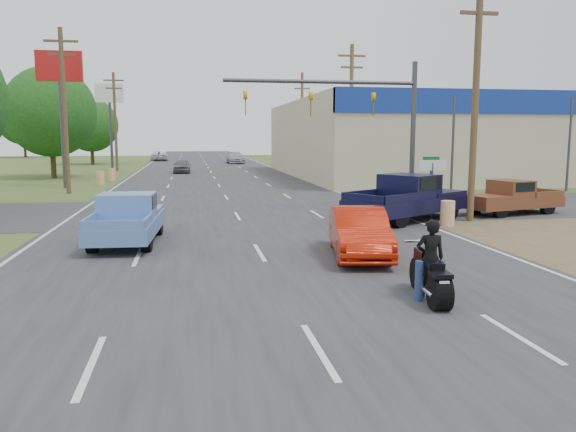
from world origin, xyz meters
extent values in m
plane|color=#3D4E1F|center=(0.00, 0.00, 0.00)|extent=(200.00, 200.00, 0.00)
cube|color=#2D2D30|center=(0.00, 40.00, 0.01)|extent=(15.00, 180.00, 0.02)
cube|color=#2D2D30|center=(0.00, 18.00, 0.01)|extent=(120.00, 10.00, 0.02)
cube|color=brown|center=(11.00, 10.00, 0.01)|extent=(8.00, 18.00, 0.01)
cube|color=#B7A88C|center=(32.00, 40.00, 3.30)|extent=(50.00, 28.00, 6.60)
cylinder|color=#4C3823|center=(9.50, 13.00, 5.00)|extent=(0.28, 0.28, 10.00)
cube|color=#4C3823|center=(9.50, 13.00, 8.40)|extent=(1.60, 0.14, 0.14)
cylinder|color=#4C3823|center=(9.50, 31.00, 5.00)|extent=(0.28, 0.28, 10.00)
cube|color=#4C3823|center=(9.50, 31.00, 9.20)|extent=(2.00, 0.14, 0.14)
cube|color=#4C3823|center=(9.50, 31.00, 8.40)|extent=(1.60, 0.14, 0.14)
cylinder|color=#4C3823|center=(9.50, 49.00, 5.00)|extent=(0.28, 0.28, 10.00)
cube|color=#4C3823|center=(9.50, 49.00, 9.20)|extent=(2.00, 0.14, 0.14)
cube|color=#4C3823|center=(9.50, 49.00, 8.40)|extent=(1.60, 0.14, 0.14)
cylinder|color=#4C3823|center=(-9.50, 28.00, 5.00)|extent=(0.28, 0.28, 10.00)
cube|color=#4C3823|center=(-9.50, 28.00, 9.20)|extent=(2.00, 0.14, 0.14)
cube|color=#4C3823|center=(-9.50, 28.00, 8.40)|extent=(1.60, 0.14, 0.14)
cylinder|color=#4C3823|center=(-9.50, 52.00, 5.00)|extent=(0.28, 0.28, 10.00)
cube|color=#4C3823|center=(-9.50, 52.00, 9.20)|extent=(2.00, 0.14, 0.14)
cube|color=#4C3823|center=(-9.50, 52.00, 8.40)|extent=(1.60, 0.14, 0.14)
cylinder|color=#422D19|center=(-13.50, 42.00, 1.62)|extent=(0.44, 0.44, 3.24)
sphere|color=#144614|center=(-13.50, 42.00, 5.58)|extent=(7.56, 7.56, 7.56)
cylinder|color=#422D19|center=(-14.20, 66.00, 1.44)|extent=(0.44, 0.44, 2.88)
sphere|color=#144614|center=(-14.20, 66.00, 4.96)|extent=(6.72, 6.72, 6.72)
cylinder|color=#422D19|center=(55.00, 70.00, 1.80)|extent=(0.44, 0.44, 3.60)
sphere|color=#144614|center=(55.00, 70.00, 6.20)|extent=(8.40, 8.40, 8.40)
cylinder|color=#422D19|center=(30.00, 95.00, 1.71)|extent=(0.44, 0.44, 3.42)
sphere|color=#144614|center=(30.00, 95.00, 5.89)|extent=(7.98, 7.98, 7.98)
cylinder|color=#422D19|center=(-30.00, 95.00, 1.89)|extent=(0.44, 0.44, 3.78)
sphere|color=#144614|center=(-30.00, 95.00, 6.51)|extent=(8.82, 8.82, 8.82)
cylinder|color=orange|center=(8.00, 12.00, 0.50)|extent=(0.56, 0.56, 1.00)
cylinder|color=orange|center=(8.40, 20.50, 0.50)|extent=(0.56, 0.56, 1.00)
cylinder|color=orange|center=(-8.50, 34.00, 0.50)|extent=(0.56, 0.56, 1.00)
cylinder|color=orange|center=(-8.20, 38.00, 0.50)|extent=(0.56, 0.56, 1.00)
cylinder|color=#3F3F44|center=(-10.50, 32.00, 4.50)|extent=(0.30, 0.30, 9.00)
cube|color=#B21414|center=(-10.50, 32.00, 8.20)|extent=(3.00, 0.35, 2.00)
cylinder|color=#3F3F44|center=(-10.50, 56.00, 4.50)|extent=(0.30, 0.30, 9.00)
cube|color=white|center=(-10.50, 56.00, 8.20)|extent=(3.00, 0.35, 2.00)
cylinder|color=#3F3F44|center=(8.20, 14.00, 1.20)|extent=(0.08, 0.08, 2.40)
cube|color=white|center=(8.20, 14.00, 2.30)|extent=(1.20, 0.05, 0.45)
cylinder|color=#3F3F44|center=(8.80, 15.50, 1.20)|extent=(0.08, 0.08, 2.40)
cube|color=#0C591E|center=(8.80, 15.50, 2.50)|extent=(0.80, 0.04, 0.22)
cylinder|color=#3F3F44|center=(8.50, 17.00, 3.50)|extent=(0.24, 0.24, 7.00)
cylinder|color=#3F3F44|center=(4.00, 17.00, 6.00)|extent=(9.00, 0.18, 0.18)
imported|color=gold|center=(6.50, 17.00, 5.55)|extent=(0.18, 0.40, 1.10)
imported|color=gold|center=(3.50, 17.00, 5.55)|extent=(0.18, 0.40, 1.10)
imported|color=gold|center=(0.50, 17.00, 5.55)|extent=(0.18, 0.40, 1.10)
imported|color=#B91C08|center=(2.83, 7.02, 0.71)|extent=(2.23, 4.52, 1.43)
cylinder|color=black|center=(2.92, 1.74, 0.37)|extent=(0.43, 0.77, 0.73)
cylinder|color=black|center=(3.09, 3.34, 0.37)|extent=(0.21, 0.74, 0.73)
cube|color=black|center=(3.01, 2.57, 0.69)|extent=(0.38, 1.35, 0.33)
cube|color=black|center=(3.04, 2.85, 0.91)|extent=(0.35, 0.64, 0.24)
cube|color=black|center=(2.97, 2.24, 0.87)|extent=(0.40, 0.64, 0.11)
cylinder|color=white|center=(3.07, 3.18, 1.17)|extent=(0.72, 0.13, 0.06)
cube|color=white|center=(2.89, 1.50, 0.61)|extent=(0.20, 0.04, 0.13)
imported|color=black|center=(2.99, 2.42, 0.84)|extent=(0.65, 0.47, 1.69)
cylinder|color=black|center=(-4.82, 11.89, 0.38)|extent=(0.33, 0.79, 0.77)
cylinder|color=black|center=(-3.21, 11.79, 0.38)|extent=(0.33, 0.79, 0.77)
cylinder|color=black|center=(-5.00, 8.89, 0.38)|extent=(0.33, 0.79, 0.77)
cylinder|color=black|center=(-3.39, 8.80, 0.38)|extent=(0.33, 0.79, 0.77)
cube|color=#5E86C9|center=(-4.11, 10.34, 0.60)|extent=(2.22, 5.11, 0.50)
cube|color=#5E86C9|center=(-4.02, 11.84, 0.91)|extent=(1.94, 2.01, 0.17)
cube|color=#5E86C9|center=(-4.10, 10.44, 1.25)|extent=(1.86, 1.60, 0.82)
cube|color=black|center=(-4.10, 10.44, 1.39)|extent=(1.88, 1.31, 0.43)
cube|color=#5E86C9|center=(-4.25, 7.90, 0.98)|extent=(1.77, 0.18, 0.29)
cylinder|color=black|center=(7.90, 15.27, 0.45)|extent=(0.95, 0.77, 0.91)
cylinder|color=black|center=(8.91, 13.66, 0.45)|extent=(0.95, 0.77, 0.91)
cylinder|color=black|center=(4.90, 13.40, 0.45)|extent=(0.95, 0.77, 0.91)
cylinder|color=black|center=(5.91, 11.79, 0.45)|extent=(0.95, 0.77, 0.91)
cube|color=black|center=(6.91, 13.53, 0.70)|extent=(6.19, 5.04, 0.59)
cube|color=black|center=(8.40, 14.46, 1.08)|extent=(3.04, 3.01, 0.20)
cube|color=black|center=(7.01, 13.59, 1.47)|extent=(2.60, 2.70, 0.96)
cube|color=black|center=(7.01, 13.59, 1.64)|extent=(2.33, 2.55, 0.51)
cube|color=black|center=(4.46, 12.00, 1.15)|extent=(1.18, 1.81, 0.34)
cylinder|color=black|center=(11.20, 13.56, 0.36)|extent=(0.77, 0.44, 0.73)
cylinder|color=black|center=(10.83, 15.04, 0.36)|extent=(0.77, 0.44, 0.73)
cylinder|color=black|center=(13.94, 14.25, 0.36)|extent=(0.77, 0.44, 0.73)
cylinder|color=black|center=(13.57, 15.73, 0.36)|extent=(0.77, 0.44, 0.73)
cube|color=brown|center=(12.39, 14.64, 0.56)|extent=(5.01, 2.91, 0.47)
cube|color=brown|center=(11.02, 14.30, 0.86)|extent=(2.16, 2.11, 0.16)
cube|color=brown|center=(12.29, 14.62, 1.18)|extent=(1.78, 1.96, 0.77)
cube|color=black|center=(12.29, 14.62, 1.31)|extent=(1.51, 1.93, 0.41)
cube|color=brown|center=(14.63, 15.21, 0.92)|extent=(0.48, 1.63, 0.27)
imported|color=slate|center=(-2.82, 47.14, 0.68)|extent=(1.69, 4.03, 1.36)
imported|color=#A9A9AE|center=(3.90, 65.74, 0.76)|extent=(2.30, 5.30, 1.52)
imported|color=silver|center=(-6.50, 76.16, 0.70)|extent=(2.79, 5.23, 1.40)
camera|label=1|loc=(-2.02, -8.61, 3.51)|focal=35.00mm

